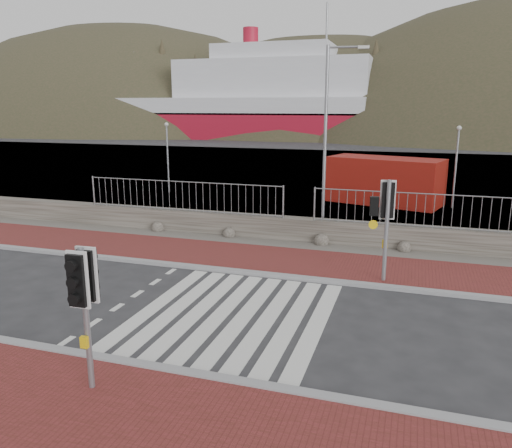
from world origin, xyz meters
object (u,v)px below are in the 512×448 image
(shipping_container, at_px, (384,181))
(streetlight, at_px, (329,133))
(ferry, at_px, (235,104))
(traffic_signal_far, at_px, (386,209))
(traffic_signal_near, at_px, (84,289))

(shipping_container, bearing_deg, streetlight, -85.22)
(streetlight, bearing_deg, ferry, 104.64)
(ferry, bearing_deg, streetlight, -66.88)
(traffic_signal_far, relative_size, streetlight, 0.42)
(traffic_signal_far, height_order, streetlight, streetlight)
(traffic_signal_far, bearing_deg, traffic_signal_near, 48.52)
(streetlight, bearing_deg, traffic_signal_near, -108.50)
(ferry, distance_m, traffic_signal_far, 70.29)
(streetlight, distance_m, shipping_container, 8.72)
(traffic_signal_near, bearing_deg, streetlight, 77.70)
(ferry, xyz_separation_m, traffic_signal_far, (28.02, -64.39, -3.16))
(ferry, xyz_separation_m, traffic_signal_near, (23.39, -71.89, -3.39))
(streetlight, bearing_deg, shipping_container, 69.67)
(ferry, bearing_deg, shipping_container, -62.24)
(traffic_signal_near, distance_m, shipping_container, 20.55)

